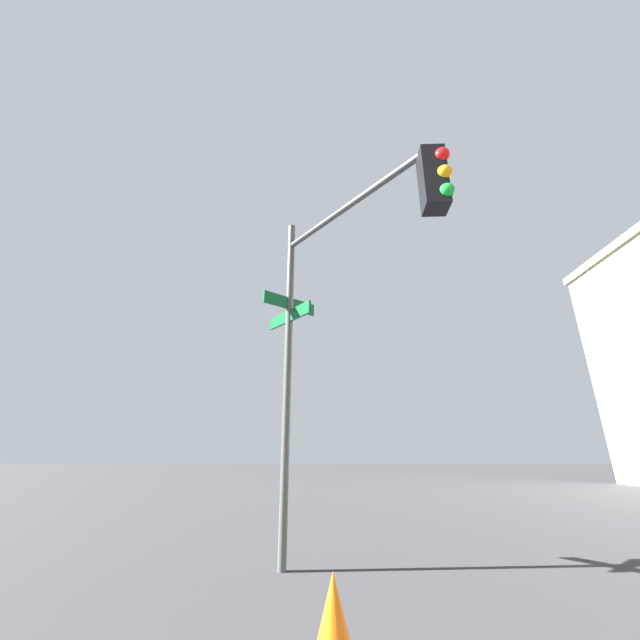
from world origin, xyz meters
TOP-DOWN VIEW (x-y plane):
  - traffic_signal_near at (-6.23, -6.25)m, footprint 2.78×2.46m
  - traffic_cone at (-4.79, -6.45)m, footprint 0.36×0.36m

SIDE VIEW (x-z plane):
  - traffic_cone at x=-4.79m, z-range 0.00..0.64m
  - traffic_signal_near at x=-6.23m, z-range 1.09..6.38m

